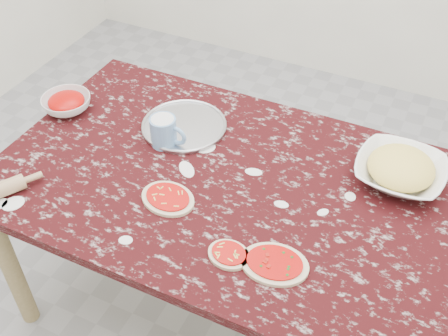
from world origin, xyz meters
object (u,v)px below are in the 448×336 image
worktable (224,195)px  cheese_bowl (400,172)px  sauce_bowl (67,104)px  pizza_tray (184,126)px  flour_mug (165,131)px

worktable → cheese_bowl: 0.61m
worktable → cheese_bowl: bearing=24.8°
sauce_bowl → cheese_bowl: cheese_bowl is taller
pizza_tray → worktable: bearing=-36.3°
cheese_bowl → flour_mug: flour_mug is taller
pizza_tray → sauce_bowl: size_ratio=1.66×
flour_mug → sauce_bowl: bearing=178.0°
pizza_tray → cheese_bowl: bearing=4.2°
worktable → sauce_bowl: (-0.74, 0.09, 0.11)m
worktable → flour_mug: (-0.28, 0.08, 0.14)m
pizza_tray → sauce_bowl: (-0.48, -0.10, 0.02)m
pizza_tray → flour_mug: size_ratio=2.20×
worktable → sauce_bowl: size_ratio=8.27×
cheese_bowl → flour_mug: bearing=-168.1°
flour_mug → pizza_tray: bearing=82.0°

